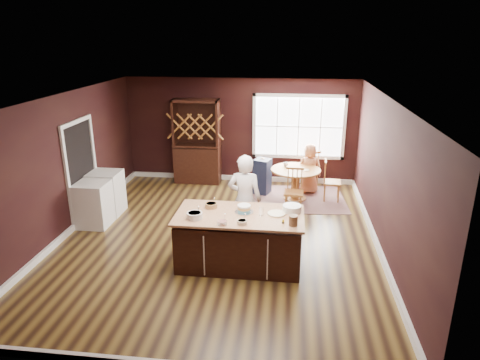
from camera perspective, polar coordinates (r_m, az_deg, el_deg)
name	(u,v)px	position (r m, az deg, el deg)	size (l,w,h in m)	color
room_shell	(218,172)	(7.87, -2.95, 1.12)	(7.00, 7.00, 7.00)	brown
window	(299,127)	(11.09, 7.82, 7.05)	(2.36, 0.10, 1.66)	white
doorway	(82,172)	(9.46, -20.32, 0.95)	(0.08, 1.26, 2.13)	white
kitchen_island	(240,240)	(7.32, -0.06, -8.03)	(2.13, 1.11, 0.92)	black
dining_table	(295,178)	(10.15, 7.41, 0.29)	(1.16, 1.16, 0.75)	#905D36
baker	(245,200)	(7.86, 0.63, -2.67)	(0.63, 0.41, 1.73)	silver
layer_cake	(244,209)	(7.17, 0.55, -3.84)	(0.31, 0.31, 0.13)	white
bowl_blue	(195,215)	(6.98, -6.07, -4.72)	(0.26, 0.26, 0.10)	silver
bowl_yellow	(211,205)	(7.38, -3.86, -3.39)	(0.21, 0.21, 0.08)	olive
bowl_pink	(222,223)	(6.74, -2.41, -5.72)	(0.17, 0.17, 0.06)	white
bowl_olive	(242,222)	(6.76, 0.27, -5.62)	(0.17, 0.17, 0.06)	beige
drinking_glass	(261,211)	(7.04, 2.86, -4.19)	(0.08, 0.08, 0.15)	white
dinner_plate	(277,214)	(7.14, 4.89, -4.48)	(0.30, 0.30, 0.02)	#FFEACB
white_tub	(292,208)	(7.26, 6.93, -3.76)	(0.31, 0.31, 0.11)	silver
stoneware_crock	(293,221)	(6.73, 7.11, -5.38)	(0.14, 0.14, 0.17)	brown
toy_figurine	(283,221)	(6.80, 5.77, -5.50)	(0.04, 0.04, 0.07)	yellow
rug	(295,199)	(10.33, 7.28, -2.49)	(2.36, 1.82, 0.01)	brown
chair_east	(332,180)	(10.24, 12.19, -0.06)	(0.42, 0.40, 0.99)	brown
chair_south	(294,191)	(9.43, 7.19, -1.43)	(0.42, 0.40, 0.99)	olive
chair_north	(308,169)	(10.89, 9.11, 1.41)	(0.43, 0.41, 1.03)	brown
seated_woman	(309,169)	(10.61, 9.24, 1.51)	(0.60, 0.39, 1.24)	#BD764E
high_chair	(262,176)	(10.49, 2.98, 0.59)	(0.37, 0.37, 0.91)	black
toddler	(265,161)	(10.42, 3.33, 2.50)	(0.18, 0.14, 0.26)	#8CA5BF
table_plate	(305,170)	(10.02, 8.72, 1.31)	(0.18, 0.18, 0.01)	beige
table_cup	(286,164)	(10.26, 6.11, 2.10)	(0.12, 0.12, 0.10)	white
hutch	(197,142)	(11.19, -5.75, 5.11)	(1.19, 0.50, 2.19)	#3C2114
washer	(93,204)	(9.23, -18.96, -3.08)	(0.63, 0.61, 0.92)	white
dryer	(106,193)	(9.76, -17.39, -1.63)	(0.65, 0.63, 0.94)	silver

